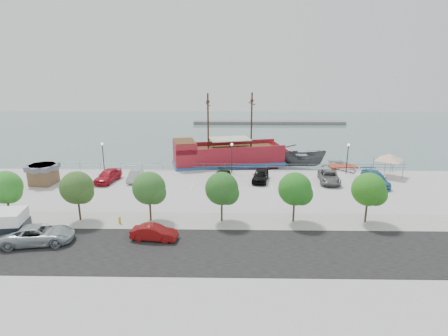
{
  "coord_description": "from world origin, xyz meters",
  "views": [
    {
      "loc": [
        -0.16,
        -43.88,
        15.18
      ],
      "look_at": [
        -1.0,
        2.0,
        2.0
      ],
      "focal_mm": 30.0,
      "sensor_mm": 36.0,
      "label": 1
    }
  ],
  "objects": [
    {
      "name": "dock_west",
      "position": [
        -14.14,
        9.2,
        -0.81
      ],
      "size": [
        6.86,
        2.71,
        0.38
      ],
      "primitive_type": "cube",
      "rotation": [
        0.0,
        0.0,
        -0.12
      ],
      "color": "slate",
      "rests_on": "ground"
    },
    {
      "name": "street_van",
      "position": [
        -16.66,
        -14.86,
        0.81
      ],
      "size": [
        6.2,
        3.62,
        1.62
      ],
      "primitive_type": "imported",
      "rotation": [
        0.0,
        0.0,
        1.74
      ],
      "color": "#A0AAAF",
      "rests_on": "street"
    },
    {
      "name": "speedboat",
      "position": [
        16.49,
        9.68,
        -0.28
      ],
      "size": [
        5.8,
        7.5,
        1.43
      ],
      "primitive_type": "imported",
      "rotation": [
        0.0,
        0.0,
        0.13
      ],
      "color": "silver",
      "rests_on": "ground"
    },
    {
      "name": "dock_mid",
      "position": [
        8.92,
        9.2,
        -0.82
      ],
      "size": [
        6.69,
        3.5,
        0.37
      ],
      "primitive_type": "cube",
      "rotation": [
        0.0,
        0.0,
        -0.27
      ],
      "color": "gray",
      "rests_on": "ground"
    },
    {
      "name": "tree_b",
      "position": [
        -14.85,
        -10.07,
        3.3
      ],
      "size": [
        3.3,
        3.2,
        5.0
      ],
      "color": "#473321",
      "rests_on": "sidewalk"
    },
    {
      "name": "patrol_boat",
      "position": [
        10.81,
        12.12,
        0.39
      ],
      "size": [
        7.59,
        4.2,
        2.78
      ],
      "primitive_type": "imported",
      "rotation": [
        0.0,
        0.0,
        1.35
      ],
      "color": "#4C4F53",
      "rests_on": "ground"
    },
    {
      "name": "lamp_post_left",
      "position": [
        -18.0,
        6.5,
        2.94
      ],
      "size": [
        0.36,
        0.36,
        4.28
      ],
      "color": "black",
      "rests_on": "land_slab"
    },
    {
      "name": "parked_car_a",
      "position": [
        -16.11,
        2.22,
        0.83
      ],
      "size": [
        2.83,
        5.18,
        1.67
      ],
      "primitive_type": "imported",
      "rotation": [
        0.0,
        0.0,
        -0.18
      ],
      "color": "#AF1524",
      "rests_on": "land_slab"
    },
    {
      "name": "parked_car_g",
      "position": [
        12.58,
        2.5,
        0.74
      ],
      "size": [
        3.05,
        5.57,
        1.48
      ],
      "primitive_type": "imported",
      "rotation": [
        0.0,
        0.0,
        -0.11
      ],
      "color": "slate",
      "rests_on": "land_slab"
    },
    {
      "name": "tree_f",
      "position": [
        13.15,
        -10.07,
        3.3
      ],
      "size": [
        3.3,
        3.2,
        5.0
      ],
      "color": "#473321",
      "rests_on": "sidewalk"
    },
    {
      "name": "tree_e",
      "position": [
        6.15,
        -10.07,
        3.3
      ],
      "size": [
        3.3,
        3.2,
        5.0
      ],
      "color": "#473321",
      "rests_on": "sidewalk"
    },
    {
      "name": "fire_hydrant",
      "position": [
        -10.84,
        -10.8,
        0.4
      ],
      "size": [
        0.25,
        0.25,
        0.73
      ],
      "rotation": [
        0.0,
        0.0,
        -0.22
      ],
      "color": "#C8AE00",
      "rests_on": "sidewalk"
    },
    {
      "name": "lamp_post_mid",
      "position": [
        0.0,
        6.5,
        2.94
      ],
      "size": [
        0.36,
        0.36,
        4.28
      ],
      "color": "black",
      "rests_on": "land_slab"
    },
    {
      "name": "tree_c",
      "position": [
        -7.85,
        -10.07,
        3.3
      ],
      "size": [
        3.3,
        3.2,
        5.0
      ],
      "color": "#473321",
      "rests_on": "sidewalk"
    },
    {
      "name": "street",
      "position": [
        0.0,
        -16.0,
        0.01
      ],
      "size": [
        100.0,
        8.0,
        0.04
      ],
      "primitive_type": "cube",
      "color": "black",
      "rests_on": "land_slab"
    },
    {
      "name": "parked_car_d",
      "position": [
        -1.41,
        1.47,
        0.77
      ],
      "size": [
        3.14,
        5.63,
        1.54
      ],
      "primitive_type": "imported",
      "rotation": [
        0.0,
        0.0,
        -0.19
      ],
      "color": "black",
      "rests_on": "land_slab"
    },
    {
      "name": "parked_car_e",
      "position": [
        3.75,
        2.79,
        0.8
      ],
      "size": [
        2.77,
        4.99,
        1.61
      ],
      "primitive_type": "imported",
      "rotation": [
        0.0,
        0.0,
        -0.19
      ],
      "color": "black",
      "rests_on": "land_slab"
    },
    {
      "name": "far_shore",
      "position": [
        10.0,
        55.0,
        -0.6
      ],
      "size": [
        40.0,
        3.0,
        0.8
      ],
      "primitive_type": "cube",
      "color": "slate",
      "rests_on": "ground"
    },
    {
      "name": "sidewalk",
      "position": [
        0.0,
        -10.0,
        0.01
      ],
      "size": [
        100.0,
        4.0,
        0.05
      ],
      "primitive_type": "cube",
      "color": "gray",
      "rests_on": "land_slab"
    },
    {
      "name": "shed",
      "position": [
        -24.0,
        1.18,
        1.36
      ],
      "size": [
        3.43,
        3.43,
        2.55
      ],
      "rotation": [
        0.0,
        0.0,
        -0.12
      ],
      "color": "brown",
      "rests_on": "land_slab"
    },
    {
      "name": "parked_car_h",
      "position": [
        18.16,
        1.58,
        0.83
      ],
      "size": [
        2.41,
        5.73,
        1.65
      ],
      "primitive_type": "imported",
      "rotation": [
        0.0,
        0.0,
        0.02
      ],
      "color": "teal",
      "rests_on": "land_slab"
    },
    {
      "name": "ground",
      "position": [
        0.0,
        0.0,
        -1.0
      ],
      "size": [
        160.0,
        160.0,
        0.0
      ],
      "primitive_type": "plane",
      "color": "slate"
    },
    {
      "name": "tree_d",
      "position": [
        -0.85,
        -10.07,
        3.3
      ],
      "size": [
        3.3,
        3.2,
        5.0
      ],
      "color": "#473321",
      "rests_on": "sidewalk"
    },
    {
      "name": "lamp_post_right",
      "position": [
        16.0,
        6.5,
        2.94
      ],
      "size": [
        0.36,
        0.36,
        4.28
      ],
      "color": "black",
      "rests_on": "land_slab"
    },
    {
      "name": "canopy_tent",
      "position": [
        21.22,
        5.32,
        3.18
      ],
      "size": [
        5.12,
        5.12,
        3.65
      ],
      "rotation": [
        0.0,
        0.0,
        0.19
      ],
      "color": "slate",
      "rests_on": "land_slab"
    },
    {
      "name": "pirate_ship",
      "position": [
        0.84,
        11.93,
        1.04
      ],
      "size": [
        19.7,
        9.43,
        12.2
      ],
      "rotation": [
        0.0,
        0.0,
        0.23
      ],
      "color": "maroon",
      "rests_on": "ground"
    },
    {
      "name": "street_sedan",
      "position": [
        -6.84,
        -14.04,
        0.67
      ],
      "size": [
        4.22,
        1.87,
        1.35
      ],
      "primitive_type": "imported",
      "rotation": [
        0.0,
        0.0,
        1.46
      ],
      "color": "maroon",
      "rests_on": "street"
    },
    {
      "name": "parked_car_b",
      "position": [
        -12.65,
        2.68,
        0.68
      ],
      "size": [
        1.46,
        4.12,
        1.35
      ],
      "primitive_type": "imported",
      "rotation": [
        0.0,
        0.0,
        0.01
      ],
      "color": "#A3A4A6",
      "rests_on": "land_slab"
    },
    {
      "name": "land_slab",
      "position": [
        0.0,
        -21.0,
        -0.6
      ],
      "size": [
        100.0,
        58.0,
        1.2
      ],
      "primitive_type": "cube",
      "color": "#B6B6B6",
      "rests_on": "ground"
    },
    {
      "name": "dock_east",
      "position": [
        14.5,
        9.2,
        -0.79
      ],
      "size": [
        7.49,
        4.36,
        0.41
      ],
      "primitive_type": "cube",
      "rotation": [
        0.0,
        0.0,
        0.34
      ],
      "color": "gray",
      "rests_on": "ground"
    },
    {
      "name": "seawall_railing",
      "position": [
        0.0,
        7.8,
        0.53
      ],
      "size": [
        50.0,
        0.06,
        1.0
      ],
      "color": "slate",
      "rests_on": "land_slab"
    },
    {
      "name": "tree_a",
      "position": [
        -21.85,
        -10.07,
        3.3
      ],
      "size": [
        3.3,
        3.2,
        5.0
      ],
      "color": "#473321",
      "rests_on": "sidewalk"
    }
  ]
}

